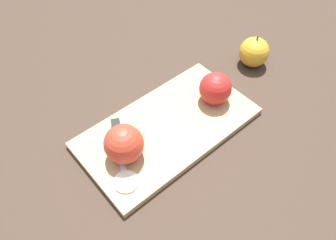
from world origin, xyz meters
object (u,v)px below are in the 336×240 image
(apple_whole, at_px, (254,52))
(apple_half_left, at_px, (215,88))
(knife, at_px, (117,134))
(apple_half_right, at_px, (124,144))

(apple_whole, bearing_deg, apple_half_left, 13.29)
(apple_half_left, relative_size, knife, 0.60)
(apple_half_left, distance_m, knife, 0.26)
(apple_half_left, relative_size, apple_whole, 0.84)
(apple_half_right, xyz_separation_m, apple_whole, (-0.47, -0.05, -0.02))
(apple_half_left, height_order, knife, apple_half_left)
(apple_half_left, xyz_separation_m, apple_half_right, (0.27, 0.00, 0.00))
(apple_half_left, bearing_deg, knife, 164.90)
(apple_half_left, relative_size, apple_half_right, 0.93)
(apple_half_left, bearing_deg, apple_whole, 10.04)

